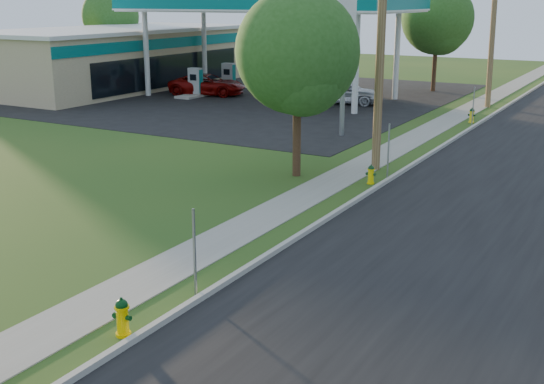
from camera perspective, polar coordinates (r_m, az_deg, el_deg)
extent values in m
plane|color=#214819|center=(12.69, -18.95, -14.80)|extent=(140.00, 140.00, 0.00)
cube|color=black|center=(18.51, 15.39, -4.57)|extent=(8.00, 120.00, 0.02)
cube|color=#A7A49A|center=(19.76, 4.15, -2.52)|extent=(0.15, 120.00, 0.15)
cube|color=gray|center=(20.56, -0.24, -1.92)|extent=(1.50, 120.00, 0.03)
cube|color=black|center=(46.46, -2.39, 8.08)|extent=(26.00, 28.00, 0.02)
cylinder|color=brown|center=(25.67, 9.10, 12.56)|extent=(0.32, 0.32, 9.80)
cylinder|color=brown|center=(42.95, 18.00, 13.05)|extent=(0.49, 0.32, 9.50)
cube|color=gray|center=(14.87, -6.50, -5.09)|extent=(0.05, 0.04, 2.00)
cube|color=gray|center=(24.96, 9.71, 3.39)|extent=(0.05, 0.04, 2.00)
cube|color=gray|center=(36.49, 16.48, 6.87)|extent=(0.05, 0.04, 2.00)
cylinder|color=silver|center=(46.76, -10.47, 11.26)|extent=(0.36, 0.36, 5.50)
cylinder|color=silver|center=(51.97, -5.69, 11.87)|extent=(0.36, 0.36, 5.50)
cylinder|color=silver|center=(38.85, 7.03, 10.51)|extent=(0.36, 0.36, 5.50)
cylinder|color=silver|center=(44.98, 10.39, 11.09)|extent=(0.36, 0.36, 5.50)
cube|color=silver|center=(45.00, -0.24, 15.42)|extent=(18.00, 9.00, 0.90)
cube|color=#006769|center=(45.00, -0.24, 15.42)|extent=(18.15, 9.15, 0.63)
cube|color=silver|center=(45.01, -0.24, 15.02)|extent=(18.18, 9.18, 0.10)
cube|color=#A7A49A|center=(46.21, -6.38, 8.05)|extent=(1.20, 3.20, 0.18)
cube|color=#9EA0A3|center=(46.09, -6.41, 9.23)|extent=(0.90, 0.50, 1.70)
cube|color=#006769|center=(46.09, -6.41, 9.23)|extent=(0.94, 0.40, 1.50)
cube|color=black|center=(45.85, -6.63, 9.50)|extent=(0.50, 0.02, 0.40)
cube|color=#A7A49A|center=(41.58, 3.78, 7.25)|extent=(1.20, 3.20, 0.18)
cube|color=#9EA0A3|center=(41.45, 3.81, 8.56)|extent=(0.90, 0.50, 1.70)
cube|color=#006769|center=(41.45, 3.81, 8.56)|extent=(0.94, 0.40, 1.50)
cube|color=black|center=(41.18, 3.65, 8.86)|extent=(0.50, 0.02, 0.40)
cube|color=#A7A49A|center=(49.47, -3.62, 8.62)|extent=(1.20, 3.20, 0.18)
cube|color=#9EA0A3|center=(49.35, -3.64, 9.73)|extent=(0.90, 0.50, 1.70)
cube|color=#006769|center=(49.35, -3.64, 9.73)|extent=(0.94, 0.40, 1.50)
cube|color=black|center=(49.10, -3.82, 9.99)|extent=(0.50, 0.02, 0.40)
cube|color=#A7A49A|center=(45.17, 6.05, 7.88)|extent=(1.20, 3.20, 0.18)
cube|color=#9EA0A3|center=(45.05, 6.08, 9.09)|extent=(0.90, 0.50, 1.70)
cube|color=#006769|center=(45.05, 6.08, 9.09)|extent=(0.94, 0.40, 1.50)
cube|color=black|center=(44.78, 5.95, 9.37)|extent=(0.50, 0.02, 0.40)
cube|color=tan|center=(52.91, -12.74, 10.83)|extent=(10.00, 22.00, 4.00)
cube|color=#006769|center=(49.58, -8.43, 12.23)|extent=(0.06, 22.00, 0.70)
cube|color=black|center=(49.72, -8.33, 10.05)|extent=(0.06, 16.06, 2.20)
cube|color=silver|center=(52.78, -12.88, 13.12)|extent=(10.40, 22.40, 0.25)
cylinder|color=gray|center=(32.43, 5.95, 9.06)|extent=(0.24, 0.24, 5.00)
cube|color=silver|center=(32.21, 6.13, 14.90)|extent=(0.30, 2.00, 2.00)
cylinder|color=#332111|center=(24.82, 2.09, 5.26)|extent=(0.30, 0.30, 3.46)
sphere|color=#27521B|center=(24.47, 2.16, 11.65)|extent=(4.43, 4.43, 4.43)
sphere|color=#27521B|center=(24.08, 2.66, 9.92)|extent=(3.05, 3.05, 3.05)
cylinder|color=#332111|center=(49.70, 13.45, 10.39)|extent=(0.30, 0.30, 3.84)
sphere|color=#27521B|center=(49.53, 13.68, 13.93)|extent=(4.92, 4.92, 4.92)
sphere|color=#27521B|center=(49.15, 13.97, 13.00)|extent=(3.38, 3.38, 3.38)
cylinder|color=#332111|center=(61.86, -13.18, 11.37)|extent=(0.30, 0.30, 3.76)
sphere|color=#27521B|center=(61.72, -13.36, 14.15)|extent=(4.82, 4.82, 4.82)
sphere|color=#27521B|center=(61.25, -13.23, 13.44)|extent=(3.31, 3.31, 3.31)
cylinder|color=#F9C800|center=(13.80, -12.32, -11.52)|extent=(0.30, 0.30, 0.06)
cylinder|color=#F9C800|center=(13.67, -12.39, -10.45)|extent=(0.23, 0.23, 0.64)
cylinder|color=#F9C800|center=(13.55, -12.46, -9.40)|extent=(0.30, 0.30, 0.04)
sphere|color=#04340F|center=(13.53, -12.47, -9.24)|extent=(0.24, 0.24, 0.24)
cylinder|color=#04340F|center=(13.48, -12.50, -8.74)|extent=(0.05, 0.05, 0.06)
cylinder|color=#04340F|center=(13.53, -12.82, -10.36)|extent=(0.12, 0.13, 0.12)
cylinder|color=#04340F|center=(13.72, -12.89, -9.98)|extent=(0.11, 0.10, 0.10)
cylinder|color=#04340F|center=(13.54, -11.92, -10.28)|extent=(0.11, 0.10, 0.10)
cylinder|color=#FFE107|center=(24.30, 8.25, 0.75)|extent=(0.26, 0.26, 0.06)
cylinder|color=#FFE107|center=(24.23, 8.27, 1.33)|extent=(0.21, 0.21, 0.56)
cylinder|color=#FFE107|center=(24.17, 8.29, 1.89)|extent=(0.26, 0.26, 0.04)
sphere|color=#0F3817|center=(24.17, 8.30, 1.97)|extent=(0.21, 0.21, 0.21)
cylinder|color=#0F3817|center=(24.14, 8.31, 2.23)|extent=(0.05, 0.05, 0.06)
cylinder|color=#0F3817|center=(24.10, 8.16, 1.43)|extent=(0.10, 0.11, 0.10)
cylinder|color=#0F3817|center=(24.26, 7.99, 1.54)|extent=(0.09, 0.08, 0.08)
cylinder|color=#0F3817|center=(24.17, 8.57, 1.46)|extent=(0.09, 0.08, 0.08)
cylinder|color=yellow|center=(37.57, 16.33, 5.63)|extent=(0.30, 0.30, 0.06)
cylinder|color=yellow|center=(37.52, 16.36, 6.06)|extent=(0.23, 0.23, 0.64)
cylinder|color=yellow|center=(37.48, 16.39, 6.48)|extent=(0.30, 0.30, 0.04)
sphere|color=black|center=(37.47, 16.40, 6.54)|extent=(0.25, 0.25, 0.25)
cylinder|color=black|center=(37.45, 16.41, 6.74)|extent=(0.05, 0.05, 0.06)
cylinder|color=black|center=(37.39, 16.23, 6.17)|extent=(0.16, 0.17, 0.12)
cylinder|color=black|center=(37.60, 16.19, 6.23)|extent=(0.14, 0.13, 0.10)
cylinder|color=black|center=(37.42, 16.55, 6.15)|extent=(0.14, 0.13, 0.10)
imported|color=#6D0503|center=(46.75, -5.42, 8.94)|extent=(5.58, 3.66, 1.43)
imported|color=silver|center=(42.80, 5.97, 8.40)|extent=(4.98, 2.78, 1.60)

